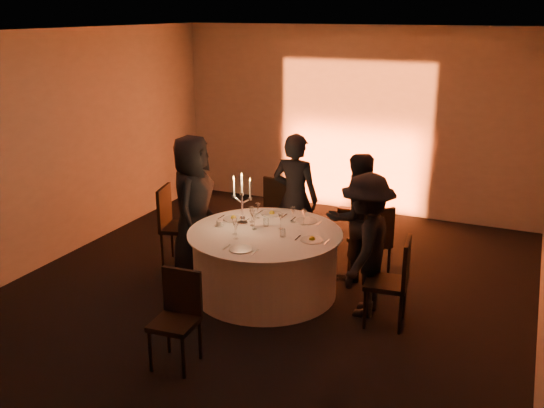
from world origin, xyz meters
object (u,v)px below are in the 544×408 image
at_px(candelabra, 242,206).
at_px(guest_left, 193,203).
at_px(chair_back_left, 283,209).
at_px(guest_back_right, 356,217).
at_px(chair_front, 178,313).
at_px(chair_left, 174,221).
at_px(chair_back_right, 373,239).
at_px(chair_right, 394,277).
at_px(guest_right, 366,245).
at_px(coffee_cup, 219,223).
at_px(guest_back_left, 295,199).
at_px(banquet_table, 265,263).

bearing_deg(candelabra, guest_left, 168.29).
bearing_deg(chair_back_left, guest_back_right, 170.31).
height_order(chair_front, guest_back_right, guest_back_right).
xyz_separation_m(chair_front, candelabra, (-0.23, 1.81, 0.48)).
bearing_deg(chair_left, candelabra, -113.34).
height_order(guest_left, guest_back_right, guest_left).
bearing_deg(chair_back_left, chair_back_right, 174.86).
distance_m(chair_right, guest_left, 2.76).
bearing_deg(guest_right, candelabra, -95.32).
height_order(chair_front, coffee_cup, chair_front).
bearing_deg(coffee_cup, guest_back_left, 63.83).
xyz_separation_m(chair_back_right, guest_left, (-2.20, -0.58, 0.34)).
xyz_separation_m(chair_back_left, chair_back_right, (1.41, -0.46, -0.06)).
bearing_deg(guest_back_right, guest_left, -29.12).
bearing_deg(candelabra, chair_left, 170.64).
bearing_deg(guest_back_right, chair_back_left, -67.20).
height_order(guest_left, guest_right, guest_left).
xyz_separation_m(banquet_table, chair_back_left, (-0.35, 1.34, 0.21)).
height_order(chair_back_right, guest_back_right, guest_back_right).
relative_size(chair_back_right, coffee_cup, 8.66).
bearing_deg(chair_back_right, chair_right, 68.99).
bearing_deg(guest_back_left, guest_left, 37.03).
relative_size(chair_right, guest_back_right, 0.61).
bearing_deg(guest_right, chair_left, -97.04).
distance_m(chair_back_right, chair_right, 1.15).
xyz_separation_m(guest_back_left, coffee_cup, (-0.53, -1.09, -0.07)).
distance_m(chair_front, candelabra, 1.89).
bearing_deg(candelabra, guest_back_left, 71.08).
height_order(chair_back_right, guest_left, guest_left).
height_order(chair_front, candelabra, candelabra).
distance_m(guest_left, guest_back_right, 2.06).
distance_m(banquet_table, chair_front, 1.68).
xyz_separation_m(chair_left, chair_back_left, (1.11, 1.02, 0.00)).
xyz_separation_m(guest_left, candelabra, (0.78, -0.16, 0.11)).
bearing_deg(chair_back_left, chair_right, 154.91).
bearing_deg(chair_left, chair_front, -160.42).
relative_size(banquet_table, guest_left, 1.02).
distance_m(chair_back_left, chair_front, 3.03).
height_order(chair_back_left, chair_front, chair_back_left).
bearing_deg(chair_back_left, chair_front, 106.99).
bearing_deg(guest_back_left, chair_right, 145.80).
relative_size(chair_back_right, guest_back_left, 0.55).
bearing_deg(candelabra, chair_back_right, 27.68).
bearing_deg(chair_left, guest_back_right, -90.98).
bearing_deg(chair_right, coffee_cup, -99.11).
distance_m(chair_back_right, guest_back_right, 0.35).
xyz_separation_m(chair_right, coffee_cup, (-2.14, 0.12, 0.25)).
distance_m(chair_right, chair_front, 2.28).
bearing_deg(guest_right, chair_right, 67.79).
distance_m(chair_back_left, guest_left, 1.34).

